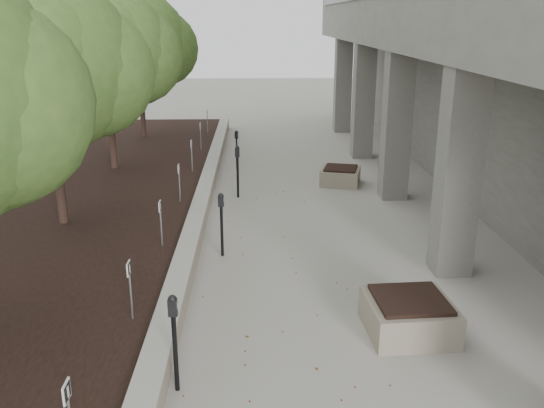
{
  "coord_description": "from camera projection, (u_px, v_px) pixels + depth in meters",
  "views": [
    {
      "loc": [
        -0.43,
        -4.48,
        4.81
      ],
      "look_at": [
        -0.11,
        6.54,
        1.26
      ],
      "focal_mm": 38.17,
      "sensor_mm": 36.0,
      "label": 1
    }
  ],
  "objects": [
    {
      "name": "retaining_wall",
      "position": [
        200.0,
        213.0,
        14.19
      ],
      "size": [
        0.39,
        26.0,
        0.5
      ],
      "primitive_type": null,
      "color": "tan",
      "rests_on": "ground"
    },
    {
      "name": "planting_bed",
      "position": [
        49.0,
        216.0,
        14.1
      ],
      "size": [
        7.0,
        26.0,
        0.4
      ],
      "primitive_type": "cube",
      "color": "black",
      "rests_on": "ground"
    },
    {
      "name": "crabapple_tree_3",
      "position": [
        50.0,
        102.0,
        12.28
      ],
      "size": [
        4.6,
        4.0,
        5.44
      ],
      "primitive_type": null,
      "color": "#395D23",
      "rests_on": "planting_bed"
    },
    {
      "name": "crabapple_tree_4",
      "position": [
        107.0,
        78.0,
        17.03
      ],
      "size": [
        4.6,
        4.0,
        5.44
      ],
      "primitive_type": null,
      "color": "#395D23",
      "rests_on": "planting_bed"
    },
    {
      "name": "crabapple_tree_5",
      "position": [
        139.0,
        65.0,
        21.79
      ],
      "size": [
        4.6,
        4.0,
        5.44
      ],
      "primitive_type": null,
      "color": "#395D23",
      "rests_on": "planting_bed"
    },
    {
      "name": "parking_sign_3",
      "position": [
        130.0,
        291.0,
        8.75
      ],
      "size": [
        0.04,
        0.22,
        0.96
      ],
      "primitive_type": null,
      "color": "black",
      "rests_on": "planting_bed"
    },
    {
      "name": "parking_sign_4",
      "position": [
        161.0,
        224.0,
        11.6
      ],
      "size": [
        0.04,
        0.22,
        0.96
      ],
      "primitive_type": null,
      "color": "black",
      "rests_on": "planting_bed"
    },
    {
      "name": "parking_sign_5",
      "position": [
        179.0,
        183.0,
        14.46
      ],
      "size": [
        0.04,
        0.22,
        0.96
      ],
      "primitive_type": null,
      "color": "black",
      "rests_on": "planting_bed"
    },
    {
      "name": "parking_sign_6",
      "position": [
        192.0,
        156.0,
        17.31
      ],
      "size": [
        0.04,
        0.22,
        0.96
      ],
      "primitive_type": null,
      "color": "black",
      "rests_on": "planting_bed"
    },
    {
      "name": "parking_sign_7",
      "position": [
        201.0,
        136.0,
        20.17
      ],
      "size": [
        0.04,
        0.22,
        0.96
      ],
      "primitive_type": null,
      "color": "black",
      "rests_on": "planting_bed"
    },
    {
      "name": "parking_sign_8",
      "position": [
        207.0,
        122.0,
        23.02
      ],
      "size": [
        0.04,
        0.22,
        0.96
      ],
      "primitive_type": null,
      "color": "black",
      "rests_on": "planting_bed"
    },
    {
      "name": "parking_meter_2",
      "position": [
        175.0,
        344.0,
        7.64
      ],
      "size": [
        0.14,
        0.1,
        1.43
      ],
      "primitive_type": null,
      "rotation": [
        0.0,
        0.0,
        0.0
      ],
      "color": "black",
      "rests_on": "ground"
    },
    {
      "name": "parking_meter_3",
      "position": [
        222.0,
        225.0,
        12.08
      ],
      "size": [
        0.15,
        0.11,
        1.39
      ],
      "primitive_type": null,
      "rotation": [
        0.0,
        0.0,
        -0.11
      ],
      "color": "black",
      "rests_on": "ground"
    },
    {
      "name": "parking_meter_4",
      "position": [
        238.0,
        172.0,
        16.06
      ],
      "size": [
        0.15,
        0.11,
        1.48
      ],
      "primitive_type": null,
      "rotation": [
        0.0,
        0.0,
        -0.04
      ],
      "color": "black",
      "rests_on": "ground"
    },
    {
      "name": "parking_meter_5",
      "position": [
        237.0,
        150.0,
        19.16
      ],
      "size": [
        0.15,
        0.12,
        1.3
      ],
      "primitive_type": null,
      "rotation": [
        0.0,
        0.0,
        -0.25
      ],
      "color": "black",
      "rests_on": "ground"
    },
    {
      "name": "planter_front",
      "position": [
        409.0,
        315.0,
        9.2
      ],
      "size": [
        1.4,
        1.4,
        0.61
      ],
      "primitive_type": null,
      "rotation": [
        0.0,
        0.0,
        0.06
      ],
      "color": "tan",
      "rests_on": "ground"
    },
    {
      "name": "planter_back",
      "position": [
        340.0,
        176.0,
        17.52
      ],
      "size": [
        1.37,
        1.37,
        0.53
      ],
      "primitive_type": null,
      "rotation": [
        0.0,
        0.0,
        -0.25
      ],
      "color": "tan",
      "rests_on": "ground"
    },
    {
      "name": "berry_scatter",
      "position": [
        275.0,
        295.0,
        10.51
      ],
      "size": [
        3.3,
        14.1,
        0.02
      ],
      "primitive_type": null,
      "color": "maroon",
      "rests_on": "ground"
    }
  ]
}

